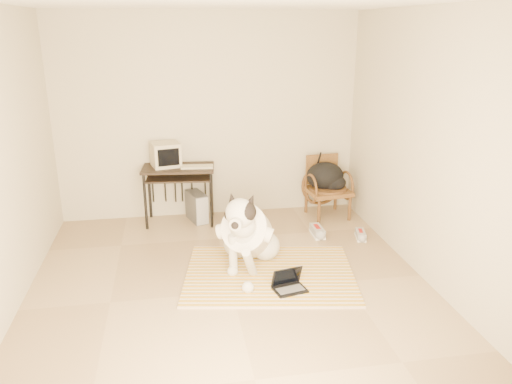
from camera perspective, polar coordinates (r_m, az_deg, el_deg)
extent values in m
plane|color=#997F5D|center=(5.04, -2.74, -11.31)|extent=(4.50, 4.50, 0.00)
plane|color=white|center=(4.39, -3.32, 21.01)|extent=(4.50, 4.50, 0.00)
plane|color=#BCB29A|center=(6.72, -5.40, 8.49)|extent=(4.50, 0.00, 4.50)
plane|color=#BCB29A|center=(2.45, 3.59, -9.60)|extent=(4.50, 0.00, 4.50)
plane|color=#BCB29A|center=(5.16, 19.70, 4.46)|extent=(0.00, 4.50, 4.50)
cube|color=orange|center=(4.87, 1.76, -12.30)|extent=(1.78, 0.57, 0.02)
cube|color=#36762E|center=(5.11, 1.67, -10.76)|extent=(1.78, 0.57, 0.02)
cube|color=#5E4681|center=(5.34, 1.58, -9.35)|extent=(1.78, 0.57, 0.02)
cube|color=yellow|center=(5.58, 1.50, -8.06)|extent=(1.78, 0.57, 0.02)
cube|color=#CBAD97|center=(5.83, 1.43, -6.88)|extent=(1.78, 0.57, 0.02)
sphere|color=beige|center=(5.67, -2.06, -5.91)|extent=(0.33, 0.33, 0.33)
sphere|color=beige|center=(5.61, 1.06, -6.18)|extent=(0.33, 0.33, 0.33)
ellipsoid|color=beige|center=(5.62, -0.54, -5.86)|extent=(0.40, 0.37, 0.33)
ellipsoid|color=beige|center=(5.35, -1.00, -4.54)|extent=(0.65, 0.84, 0.71)
cylinder|color=white|center=(5.36, -0.96, -4.48)|extent=(0.68, 0.77, 0.65)
sphere|color=beige|center=(5.10, -1.53, -3.81)|extent=(0.27, 0.27, 0.27)
sphere|color=beige|center=(4.95, -1.82, -2.44)|extent=(0.30, 0.30, 0.30)
ellipsoid|color=black|center=(4.93, -1.31, -2.26)|extent=(0.23, 0.26, 0.22)
cylinder|color=beige|center=(4.85, -2.18, -3.48)|extent=(0.17, 0.19, 0.13)
sphere|color=black|center=(4.77, -2.42, -3.85)|extent=(0.07, 0.07, 0.07)
cone|color=black|center=(4.99, -2.75, -0.83)|extent=(0.15, 0.18, 0.19)
cone|color=black|center=(4.95, -0.55, -0.98)|extent=(0.17, 0.17, 0.19)
torus|color=white|center=(5.07, -1.58, -3.34)|extent=(0.30, 0.23, 0.24)
cylinder|color=beige|center=(5.25, -2.65, -7.07)|extent=(0.13, 0.16, 0.45)
cylinder|color=beige|center=(5.10, -0.71, -8.17)|extent=(0.23, 0.41, 0.46)
sphere|color=beige|center=(5.31, -2.69, -9.04)|extent=(0.11, 0.11, 0.11)
sphere|color=beige|center=(4.99, -0.94, -10.86)|extent=(0.12, 0.12, 0.12)
cone|color=black|center=(5.93, -0.13, -5.91)|extent=(0.11, 0.45, 0.11)
cube|color=black|center=(5.02, 3.90, -11.08)|extent=(0.35, 0.28, 0.02)
cube|color=#505053|center=(5.01, 3.95, -11.03)|extent=(0.29, 0.18, 0.00)
cube|color=black|center=(5.03, 3.53, -9.60)|extent=(0.32, 0.14, 0.20)
cube|color=black|center=(5.03, 3.57, -9.62)|extent=(0.28, 0.12, 0.18)
cube|color=black|center=(6.55, -8.88, 2.72)|extent=(0.96, 0.60, 0.03)
cube|color=black|center=(6.54, -8.82, 1.61)|extent=(0.85, 0.49, 0.02)
cylinder|color=black|center=(6.51, -12.53, -1.15)|extent=(0.04, 0.04, 0.74)
cylinder|color=black|center=(6.91, -12.07, 0.04)|extent=(0.04, 0.04, 0.74)
cylinder|color=black|center=(6.44, -5.13, -0.98)|extent=(0.04, 0.04, 0.74)
cylinder|color=black|center=(6.85, -5.11, 0.21)|extent=(0.04, 0.04, 0.74)
cube|color=#B0A58A|center=(6.58, -10.30, 4.24)|extent=(0.41, 0.40, 0.31)
cube|color=black|center=(6.43, -9.97, 3.92)|extent=(0.27, 0.08, 0.22)
cube|color=#B0A58A|center=(6.47, -6.75, 2.89)|extent=(0.42, 0.19, 0.03)
cube|color=#505053|center=(6.75, -6.79, -1.67)|extent=(0.29, 0.45, 0.39)
cube|color=#BABABF|center=(6.57, -6.14, -2.23)|extent=(0.16, 0.06, 0.37)
cube|color=brown|center=(6.86, 8.24, 0.09)|extent=(0.60, 0.58, 0.06)
cylinder|color=#3C2410|center=(6.85, 8.25, 0.39)|extent=(0.50, 0.50, 0.04)
cube|color=brown|center=(7.00, 7.52, 2.65)|extent=(0.47, 0.09, 0.41)
cylinder|color=#3C2410|center=(6.65, 7.20, -2.27)|extent=(0.04, 0.04, 0.34)
cylinder|color=#3C2410|center=(7.03, 5.75, -1.04)|extent=(0.04, 0.04, 0.34)
cylinder|color=#3C2410|center=(6.83, 10.65, -1.87)|extent=(0.04, 0.04, 0.34)
cylinder|color=#3C2410|center=(7.21, 9.06, -0.69)|extent=(0.04, 0.04, 0.34)
ellipsoid|color=black|center=(6.85, 7.89, 1.83)|extent=(0.51, 0.42, 0.38)
ellipsoid|color=black|center=(6.82, 8.94, 1.04)|extent=(0.32, 0.26, 0.22)
cube|color=white|center=(6.34, 7.01, -4.80)|extent=(0.13, 0.32, 0.03)
cube|color=gray|center=(6.32, 7.02, -4.44)|extent=(0.12, 0.31, 0.10)
cube|color=maroon|center=(6.31, 7.04, -4.08)|extent=(0.05, 0.16, 0.02)
cube|color=white|center=(6.35, 11.84, -5.07)|extent=(0.16, 0.29, 0.03)
cube|color=gray|center=(6.33, 11.86, -4.77)|extent=(0.16, 0.28, 0.09)
cube|color=maroon|center=(6.32, 11.88, -4.47)|extent=(0.07, 0.14, 0.02)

